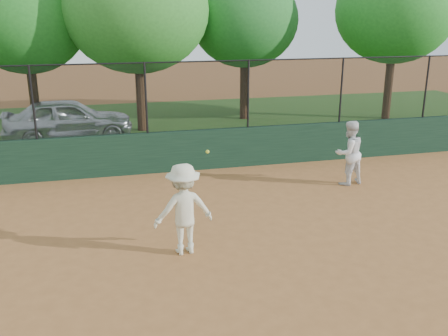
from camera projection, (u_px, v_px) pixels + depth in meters
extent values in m
plane|color=#A06333|center=(211.00, 268.00, 9.21)|extent=(80.00, 80.00, 0.00)
cube|color=#173321|center=(166.00, 152.00, 14.58)|extent=(26.00, 0.20, 1.20)
cube|color=#244C17|center=(146.00, 128.00, 20.31)|extent=(36.00, 12.00, 0.01)
imported|color=silver|center=(68.00, 119.00, 18.15)|extent=(4.67, 2.14, 1.55)
imported|color=silver|center=(349.00, 153.00, 13.45)|extent=(0.98, 0.84, 1.76)
imported|color=beige|center=(184.00, 209.00, 9.55)|extent=(1.23, 0.79, 1.80)
sphere|color=gold|center=(208.00, 152.00, 9.09)|extent=(0.07, 0.07, 0.07)
cube|color=black|center=(164.00, 98.00, 14.10)|extent=(26.00, 0.02, 2.00)
cylinder|color=black|center=(162.00, 62.00, 13.81)|extent=(26.00, 0.04, 0.04)
cylinder|color=black|center=(33.00, 103.00, 13.28)|extent=(0.06, 0.06, 2.00)
cylinder|color=black|center=(146.00, 98.00, 13.98)|extent=(0.06, 0.06, 2.00)
cylinder|color=black|center=(248.00, 94.00, 14.69)|extent=(0.06, 0.06, 2.00)
cylinder|color=black|center=(341.00, 90.00, 15.39)|extent=(0.06, 0.06, 2.00)
cylinder|color=black|center=(426.00, 87.00, 16.09)|extent=(0.06, 0.06, 2.00)
cylinder|color=#412C16|center=(35.00, 101.00, 19.36)|extent=(0.36, 0.36, 2.45)
ellipsoid|color=#1F691E|center=(26.00, 23.00, 18.49)|extent=(4.36, 3.96, 3.76)
cylinder|color=#422817|center=(141.00, 99.00, 19.56)|extent=(0.36, 0.36, 2.49)
ellipsoid|color=#2C7324|center=(136.00, 10.00, 18.56)|extent=(5.45, 4.96, 4.71)
cylinder|color=#3D2414|center=(244.00, 91.00, 21.76)|extent=(0.36, 0.36, 2.44)
ellipsoid|color=#1F6022|center=(245.00, 20.00, 20.87)|extent=(4.54, 4.13, 3.92)
cylinder|color=#402717|center=(388.00, 89.00, 21.76)|extent=(0.36, 0.36, 2.62)
ellipsoid|color=#206F1F|center=(396.00, 10.00, 20.78)|extent=(5.10, 4.63, 4.40)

